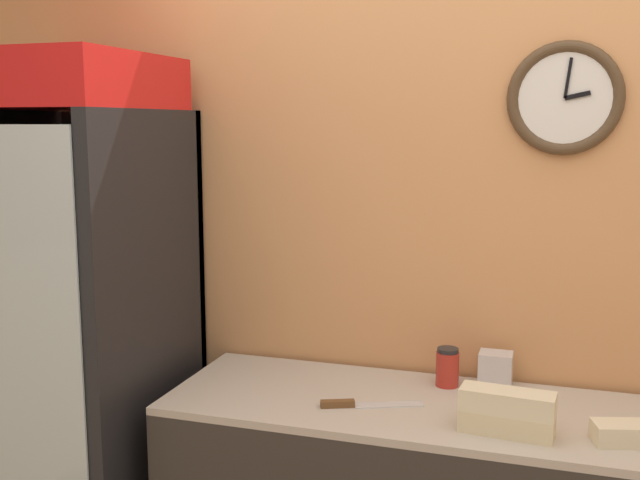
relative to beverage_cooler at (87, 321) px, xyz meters
name	(u,v)px	position (x,y,z in m)	size (l,w,h in m)	color
wall_back	(478,255)	(1.35, 0.37, 0.25)	(5.20, 0.09, 2.70)	tan
beverage_cooler	(87,321)	(0.00, 0.00, 0.00)	(0.64, 0.73, 2.04)	black
sandwich_stack_bottom	(507,423)	(1.50, -0.14, -0.15)	(0.27, 0.12, 0.06)	beige
sandwich_stack_middle	(507,401)	(1.50, -0.14, -0.08)	(0.27, 0.12, 0.06)	beige
sandwich_flat_left	(638,434)	(1.85, -0.10, -0.15)	(0.26, 0.15, 0.06)	beige
chefs_knife	(357,404)	(1.03, -0.07, -0.17)	(0.32, 0.16, 0.02)	silver
condiment_jar	(447,367)	(1.28, 0.21, -0.11)	(0.08, 0.08, 0.13)	#B72D23
napkin_dispenser	(495,370)	(1.43, 0.25, -0.12)	(0.11, 0.09, 0.12)	silver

